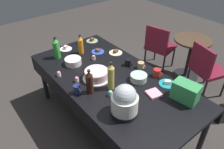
{
  "coord_description": "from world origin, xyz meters",
  "views": [
    {
      "loc": [
        1.63,
        -1.29,
        2.26
      ],
      "look_at": [
        0.0,
        0.0,
        0.8
      ],
      "focal_mm": 35.0,
      "sensor_mm": 36.0,
      "label": 1
    }
  ],
  "objects_px": {
    "soda_bottle_cola": "(90,82)",
    "soda_bottle_orange_juice": "(81,45)",
    "dessert_plate_white": "(66,48)",
    "maroon_chair_left": "(159,45)",
    "soda_bottle_ginger_ale": "(111,77)",
    "soda_carton": "(186,92)",
    "dessert_plate_teal": "(167,83)",
    "potluck_table": "(112,82)",
    "round_cafe_table": "(190,51)",
    "cupcake_mint": "(110,93)",
    "cupcake_berry": "(94,57)",
    "dessert_plate_sage": "(92,40)",
    "slow_cooker": "(125,101)",
    "cupcake_cocoa": "(59,74)",
    "coffee_mug_navy": "(77,89)",
    "coffee_mug_red": "(157,73)",
    "soda_bottle_lime_soda": "(56,48)",
    "cupcake_lemon": "(79,42)",
    "maroon_chair_right": "(206,67)",
    "frosted_layer_cake": "(96,75)",
    "ceramic_snack_bowl": "(73,61)",
    "coffee_mug_tan": "(141,65)",
    "dessert_plate_cream": "(116,52)",
    "coffee_mug_black": "(128,62)",
    "glass_salad_bowl": "(139,77)",
    "cupcake_vanilla": "(77,79)",
    "dessert_plate_cobalt": "(98,51)"
  },
  "relations": [
    {
      "from": "soda_bottle_cola",
      "to": "soda_bottle_orange_juice",
      "type": "distance_m",
      "value": 0.88
    },
    {
      "from": "dessert_plate_white",
      "to": "maroon_chair_left",
      "type": "bearing_deg",
      "value": 74.39
    },
    {
      "from": "soda_bottle_ginger_ale",
      "to": "maroon_chair_left",
      "type": "xyz_separation_m",
      "value": [
        -0.67,
        1.61,
        -0.41
      ]
    },
    {
      "from": "soda_carton",
      "to": "soda_bottle_ginger_ale",
      "type": "bearing_deg",
      "value": -152.01
    },
    {
      "from": "dessert_plate_white",
      "to": "dessert_plate_teal",
      "type": "bearing_deg",
      "value": 18.88
    },
    {
      "from": "potluck_table",
      "to": "round_cafe_table",
      "type": "relative_size",
      "value": 3.06
    },
    {
      "from": "cupcake_mint",
      "to": "cupcake_berry",
      "type": "relative_size",
      "value": 1.0
    },
    {
      "from": "dessert_plate_sage",
      "to": "soda_bottle_cola",
      "type": "bearing_deg",
      "value": -35.17
    },
    {
      "from": "slow_cooker",
      "to": "cupcake_cocoa",
      "type": "height_order",
      "value": "slow_cooker"
    },
    {
      "from": "slow_cooker",
      "to": "coffee_mug_navy",
      "type": "bearing_deg",
      "value": -160.13
    },
    {
      "from": "dessert_plate_teal",
      "to": "dessert_plate_sage",
      "type": "relative_size",
      "value": 1.08
    },
    {
      "from": "potluck_table",
      "to": "coffee_mug_red",
      "type": "bearing_deg",
      "value": 55.88
    },
    {
      "from": "cupcake_cocoa",
      "to": "coffee_mug_navy",
      "type": "bearing_deg",
      "value": 1.04
    },
    {
      "from": "soda_bottle_lime_soda",
      "to": "round_cafe_table",
      "type": "distance_m",
      "value": 2.17
    },
    {
      "from": "slow_cooker",
      "to": "coffee_mug_navy",
      "type": "xyz_separation_m",
      "value": [
        -0.54,
        -0.19,
        -0.1
      ]
    },
    {
      "from": "soda_bottle_cola",
      "to": "soda_carton",
      "type": "height_order",
      "value": "soda_bottle_cola"
    },
    {
      "from": "cupcake_lemon",
      "to": "soda_bottle_ginger_ale",
      "type": "xyz_separation_m",
      "value": [
        1.13,
        -0.29,
        0.12
      ]
    },
    {
      "from": "soda_carton",
      "to": "maroon_chair_right",
      "type": "relative_size",
      "value": 0.31
    },
    {
      "from": "frosted_layer_cake",
      "to": "soda_bottle_cola",
      "type": "relative_size",
      "value": 1.14
    },
    {
      "from": "cupcake_lemon",
      "to": "maroon_chair_right",
      "type": "bearing_deg",
      "value": 43.93
    },
    {
      "from": "potluck_table",
      "to": "dessert_plate_white",
      "type": "xyz_separation_m",
      "value": [
        -0.97,
        -0.08,
        0.08
      ]
    },
    {
      "from": "dessert_plate_teal",
      "to": "soda_bottle_ginger_ale",
      "type": "xyz_separation_m",
      "value": [
        -0.34,
        -0.54,
        0.14
      ]
    },
    {
      "from": "ceramic_snack_bowl",
      "to": "coffee_mug_tan",
      "type": "relative_size",
      "value": 1.76
    },
    {
      "from": "dessert_plate_white",
      "to": "dessert_plate_cream",
      "type": "relative_size",
      "value": 0.94
    },
    {
      "from": "coffee_mug_black",
      "to": "round_cafe_table",
      "type": "bearing_deg",
      "value": 88.34
    },
    {
      "from": "slow_cooker",
      "to": "maroon_chair_right",
      "type": "xyz_separation_m",
      "value": [
        -0.14,
        1.75,
        -0.41
      ]
    },
    {
      "from": "glass_salad_bowl",
      "to": "cupcake_cocoa",
      "type": "bearing_deg",
      "value": -133.56
    },
    {
      "from": "coffee_mug_tan",
      "to": "ceramic_snack_bowl",
      "type": "bearing_deg",
      "value": -134.65
    },
    {
      "from": "slow_cooker",
      "to": "soda_bottle_orange_juice",
      "type": "height_order",
      "value": "slow_cooker"
    },
    {
      "from": "dessert_plate_white",
      "to": "cupcake_vanilla",
      "type": "xyz_separation_m",
      "value": [
        0.77,
        -0.28,
        0.02
      ]
    },
    {
      "from": "coffee_mug_black",
      "to": "cupcake_cocoa",
      "type": "bearing_deg",
      "value": -112.58
    },
    {
      "from": "cupcake_cocoa",
      "to": "maroon_chair_left",
      "type": "distance_m",
      "value": 1.97
    },
    {
      "from": "dessert_plate_cobalt",
      "to": "cupcake_berry",
      "type": "height_order",
      "value": "cupcake_berry"
    },
    {
      "from": "dessert_plate_sage",
      "to": "coffee_mug_navy",
      "type": "height_order",
      "value": "coffee_mug_navy"
    },
    {
      "from": "ceramic_snack_bowl",
      "to": "dessert_plate_sage",
      "type": "distance_m",
      "value": 0.69
    },
    {
      "from": "dessert_plate_cream",
      "to": "slow_cooker",
      "type": "bearing_deg",
      "value": -35.33
    },
    {
      "from": "slow_cooker",
      "to": "cupcake_cocoa",
      "type": "bearing_deg",
      "value": -167.97
    },
    {
      "from": "coffee_mug_black",
      "to": "coffee_mug_red",
      "type": "relative_size",
      "value": 0.9
    },
    {
      "from": "coffee_mug_navy",
      "to": "coffee_mug_red",
      "type": "bearing_deg",
      "value": 70.83
    },
    {
      "from": "round_cafe_table",
      "to": "soda_carton",
      "type": "bearing_deg",
      "value": -59.15
    },
    {
      "from": "soda_carton",
      "to": "slow_cooker",
      "type": "bearing_deg",
      "value": -120.45
    },
    {
      "from": "cupcake_vanilla",
      "to": "round_cafe_table",
      "type": "xyz_separation_m",
      "value": [
        0.15,
        2.06,
        -0.28
      ]
    },
    {
      "from": "dessert_plate_sage",
      "to": "coffee_mug_red",
      "type": "xyz_separation_m",
      "value": [
        1.25,
        0.08,
        0.03
      ]
    },
    {
      "from": "dessert_plate_cream",
      "to": "coffee_mug_tan",
      "type": "bearing_deg",
      "value": 0.5
    },
    {
      "from": "frosted_layer_cake",
      "to": "coffee_mug_black",
      "type": "bearing_deg",
      "value": 88.3
    },
    {
      "from": "soda_bottle_lime_soda",
      "to": "maroon_chair_right",
      "type": "xyz_separation_m",
      "value": [
        1.21,
        1.76,
        -0.4
      ]
    },
    {
      "from": "maroon_chair_left",
      "to": "soda_bottle_lime_soda",
      "type": "bearing_deg",
      "value": -99.47
    },
    {
      "from": "soda_bottle_cola",
      "to": "maroon_chair_left",
      "type": "relative_size",
      "value": 0.34
    },
    {
      "from": "dessert_plate_cobalt",
      "to": "dessert_plate_white",
      "type": "height_order",
      "value": "dessert_plate_white"
    },
    {
      "from": "coffee_mug_navy",
      "to": "maroon_chair_left",
      "type": "xyz_separation_m",
      "value": [
        -0.52,
        1.94,
        -0.31
      ]
    }
  ]
}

